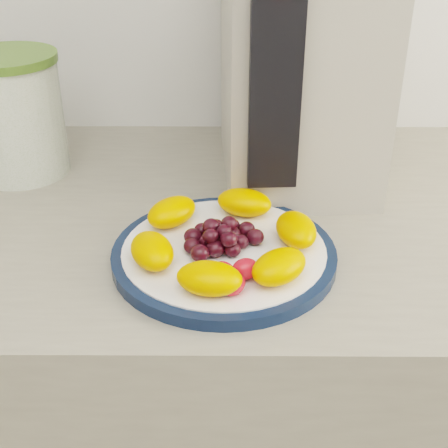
{
  "coord_description": "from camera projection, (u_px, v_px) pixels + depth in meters",
  "views": [
    {
      "loc": [
        0.07,
        0.45,
        1.31
      ],
      "look_at": [
        0.07,
        1.07,
        0.95
      ],
      "focal_mm": 50.0,
      "sensor_mm": 36.0,
      "label": 1
    }
  ],
  "objects": [
    {
      "name": "appliance_body",
      "position": [
        299.0,
        53.0,
        0.87
      ],
      "size": [
        0.22,
        0.3,
        0.36
      ],
      "primitive_type": "cube",
      "rotation": [
        0.0,
        0.0,
        0.05
      ],
      "color": "#A69F90",
      "rests_on": "counter"
    },
    {
      "name": "plate_face",
      "position": [
        224.0,
        254.0,
        0.74
      ],
      "size": [
        0.24,
        0.24,
        0.02
      ],
      "primitive_type": "cylinder",
      "color": "white",
      "rests_on": "counter"
    },
    {
      "name": "counter",
      "position": [
        185.0,
        433.0,
        1.08
      ],
      "size": [
        3.5,
        0.6,
        0.9
      ],
      "primitive_type": "cube",
      "color": "gray",
      "rests_on": "floor"
    },
    {
      "name": "canister_lid",
      "position": [
        5.0,
        58.0,
        0.87
      ],
      "size": [
        0.18,
        0.18,
        0.01
      ],
      "primitive_type": "cylinder",
      "rotation": [
        0.0,
        0.0,
        0.31
      ],
      "color": "#4D6E27",
      "rests_on": "canister"
    },
    {
      "name": "plate_rim",
      "position": [
        224.0,
        255.0,
        0.74
      ],
      "size": [
        0.27,
        0.27,
        0.01
      ],
      "primitive_type": "cylinder",
      "color": "#0E1D38",
      "rests_on": "counter"
    },
    {
      "name": "fruit_plate",
      "position": [
        225.0,
        240.0,
        0.72
      ],
      "size": [
        0.23,
        0.23,
        0.03
      ],
      "color": "#FF8600",
      "rests_on": "plate_face"
    },
    {
      "name": "cabinet_face",
      "position": [
        186.0,
        445.0,
        1.1
      ],
      "size": [
        3.48,
        0.58,
        0.84
      ],
      "primitive_type": "cube",
      "color": "#927B51",
      "rests_on": "floor"
    },
    {
      "name": "appliance_panel",
      "position": [
        275.0,
        82.0,
        0.73
      ],
      "size": [
        0.06,
        0.02,
        0.27
      ],
      "primitive_type": "cube",
      "rotation": [
        0.0,
        0.0,
        0.05
      ],
      "color": "black",
      "rests_on": "appliance_body"
    },
    {
      "name": "canister",
      "position": [
        15.0,
        119.0,
        0.91
      ],
      "size": [
        0.18,
        0.18,
        0.17
      ],
      "primitive_type": "cylinder",
      "rotation": [
        0.0,
        0.0,
        0.31
      ],
      "color": "#416116",
      "rests_on": "counter"
    }
  ]
}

